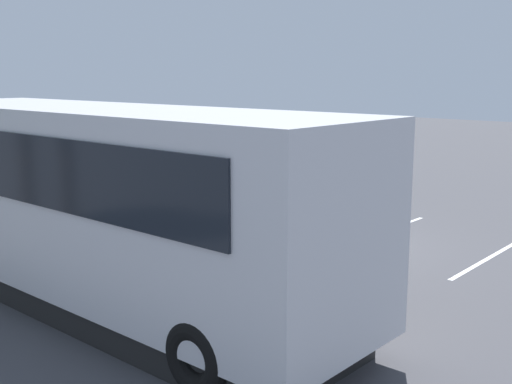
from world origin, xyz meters
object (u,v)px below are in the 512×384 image
tour_bus (106,208)px  spectator_right (174,202)px  spectator_left (263,225)px  traffic_cone (292,208)px  spectator_centre (214,211)px  stunt_motorcycle (251,170)px  parked_motorcycle_silver (232,262)px  spectator_far_left (297,230)px

tour_bus → spectator_right: bearing=-59.6°
spectator_left → traffic_cone: size_ratio=2.64×
spectator_centre → stunt_motorcycle: (3.21, -4.62, -0.01)m
spectator_left → parked_motorcycle_silver: (-0.10, 0.94, -0.50)m
spectator_centre → parked_motorcycle_silver: bearing=146.3°
tour_bus → traffic_cone: 7.24m
spectator_left → parked_motorcycle_silver: 1.07m
parked_motorcycle_silver → traffic_cone: bearing=-62.0°
spectator_left → spectator_right: (2.54, -0.01, 0.08)m
parked_motorcycle_silver → tour_bus: bearing=64.2°
traffic_cone → tour_bus: bearing=103.8°
spectator_left → spectator_centre: size_ratio=0.94×
spectator_right → traffic_cone: (0.01, -4.02, -0.76)m
stunt_motorcycle → spectator_far_left: bearing=138.6°
spectator_far_left → traffic_cone: spectator_far_left is taller
spectator_left → traffic_cone: (2.55, -4.03, -0.68)m
spectator_centre → traffic_cone: bearing=-73.1°
spectator_right → traffic_cone: spectator_right is taller
spectator_far_left → parked_motorcycle_silver: 1.29m
spectator_far_left → parked_motorcycle_silver: size_ratio=0.89×
tour_bus → spectator_far_left: 3.26m
tour_bus → spectator_right: size_ratio=5.34×
spectator_left → stunt_motorcycle: size_ratio=0.86×
spectator_right → stunt_motorcycle: (1.99, -4.62, -0.02)m
spectator_right → parked_motorcycle_silver: bearing=160.2°
parked_motorcycle_silver → stunt_motorcycle: stunt_motorcycle is taller
spectator_far_left → spectator_left: bearing=-13.6°
spectator_far_left → parked_motorcycle_silver: bearing=37.6°
tour_bus → spectator_centre: tour_bus is taller
spectator_centre → stunt_motorcycle: stunt_motorcycle is taller
traffic_cone → spectator_right: bearing=90.1°
stunt_motorcycle → traffic_cone: stunt_motorcycle is taller
spectator_left → traffic_cone: 4.82m
tour_bus → spectator_far_left: tour_bus is taller
spectator_far_left → spectator_right: 3.55m
spectator_centre → spectator_right: (1.22, -0.00, 0.01)m
tour_bus → spectator_centre: bearing=-80.6°
tour_bus → stunt_motorcycle: size_ratio=4.85×
spectator_far_left → stunt_motorcycle: 7.37m
traffic_cone → stunt_motorcycle: bearing=-16.7°
tour_bus → spectator_left: bearing=-106.3°
parked_motorcycle_silver → traffic_cone: (2.64, -4.97, -0.18)m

